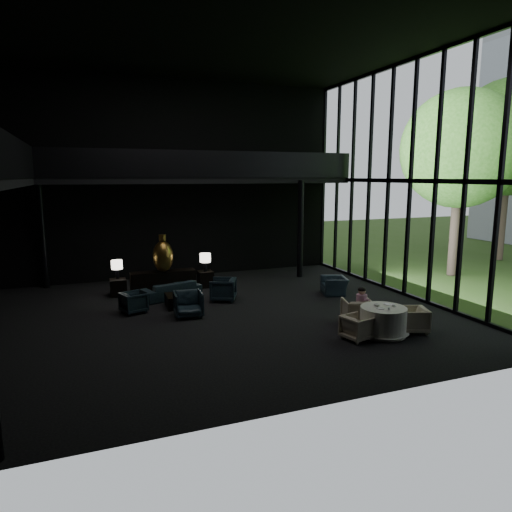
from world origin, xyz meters
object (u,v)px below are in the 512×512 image
object	(u,v)px
console	(163,281)
dining_chair_north	(357,310)
side_table_left	(118,287)
table_lamp_left	(117,265)
bronze_urn	(163,256)
sofa	(171,288)
child	(362,298)
side_table_right	(205,279)
window_armchair	(334,284)
table_lamp_right	(205,259)
lounge_armchair_south	(188,302)
coffee_table	(180,301)
dining_table	(383,323)
dining_chair_east	(413,319)
lounge_armchair_east	(223,287)
lounge_armchair_west	(134,302)
dining_chair_west	(357,328)

from	to	relation	value
console	dining_chair_north	xyz separation A→B (m)	(4.54, -5.71, 0.03)
side_table_left	table_lamp_left	world-z (taller)	table_lamp_left
bronze_urn	side_table_left	world-z (taller)	bronze_urn
sofa	child	bearing A→B (deg)	117.05
side_table_right	window_armchair	bearing A→B (deg)	-34.02
window_armchair	side_table_left	bearing A→B (deg)	-92.68
side_table_left	table_lamp_right	bearing A→B (deg)	2.59
lounge_armchair_south	child	xyz separation A→B (m)	(4.40, -2.49, 0.31)
sofa	coffee_table	bearing A→B (deg)	77.51
sofa	dining_table	world-z (taller)	sofa
lounge_armchair_south	dining_chair_east	world-z (taller)	lounge_armchair_south
window_armchair	bronze_urn	bearing A→B (deg)	-97.56
lounge_armchair_east	lounge_armchair_west	bearing A→B (deg)	-58.50
console	table_lamp_left	bearing A→B (deg)	179.37
window_armchair	child	distance (m)	3.41
sofa	child	world-z (taller)	child
side_table_right	window_armchair	xyz separation A→B (m)	(4.01, -2.71, 0.06)
table_lamp_left	lounge_armchair_east	xyz separation A→B (m)	(3.26, -2.06, -0.61)
bronze_urn	sofa	bearing A→B (deg)	-84.86
side_table_right	sofa	bearing A→B (deg)	-141.82
lounge_armchair_west	dining_chair_west	world-z (taller)	lounge_armchair_west
lounge_armchair_west	lounge_armchair_east	world-z (taller)	lounge_armchair_east
dining_table	dining_chair_north	bearing A→B (deg)	95.57
sofa	lounge_armchair_east	world-z (taller)	lounge_armchair_east
lounge_armchair_south	dining_chair_west	bearing A→B (deg)	-39.23
table_lamp_left	dining_chair_east	size ratio (longest dim) A/B	0.92
console	bronze_urn	world-z (taller)	bronze_urn
table_lamp_left	table_lamp_right	world-z (taller)	table_lamp_right
lounge_armchair_east	dining_chair_north	xyz separation A→B (m)	(2.88, -3.68, -0.06)
table_lamp_left	lounge_armchair_south	distance (m)	3.88
table_lamp_right	dining_table	xyz separation A→B (m)	(3.05, -6.82, -0.77)
bronze_urn	child	size ratio (longest dim) A/B	2.11
bronze_urn	side_table_left	size ratio (longest dim) A/B	2.28
side_table_left	window_armchair	size ratio (longest dim) A/B	0.71
lounge_armchair_south	side_table_left	bearing A→B (deg)	122.98
side_table_left	window_armchair	world-z (taller)	window_armchair
lounge_armchair_west	side_table_right	bearing A→B (deg)	-69.12
lounge_armchair_south	child	distance (m)	5.07
side_table_left	table_lamp_left	size ratio (longest dim) A/B	0.92
bronze_urn	sofa	size ratio (longest dim) A/B	0.71
side_table_left	lounge_armchair_east	size ratio (longest dim) A/B	0.66
bronze_urn	table_lamp_left	world-z (taller)	bronze_urn
coffee_table	table_lamp_right	bearing A→B (deg)	57.81
lounge_armchair_east	sofa	bearing A→B (deg)	-95.53
lounge_armchair_south	lounge_armchair_west	bearing A→B (deg)	150.83
table_lamp_left	lounge_armchair_west	size ratio (longest dim) A/B	0.99
console	side_table_right	distance (m)	1.60
dining_chair_north	child	distance (m)	0.40
console	dining_chair_north	world-z (taller)	dining_chair_north
bronze_urn	table_lamp_left	xyz separation A→B (m)	(-1.60, 0.14, -0.26)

